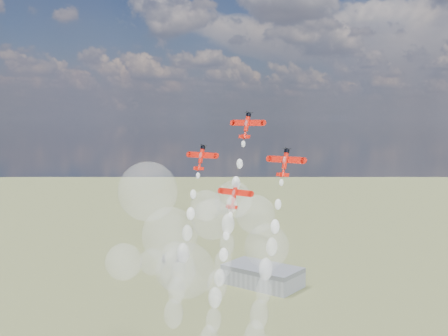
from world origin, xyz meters
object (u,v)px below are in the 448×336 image
plane_right (285,162)px  plane_slot (234,195)px  hangar (262,276)px  plane_left (201,157)px  plane_lead (247,125)px

plane_right → plane_slot: (-14.67, -3.02, -9.81)m
hangar → plane_left: plane_left is taller
plane_right → plane_left: bearing=180.0°
plane_lead → plane_left: size_ratio=1.00×
plane_lead → plane_right: size_ratio=1.00×
hangar → plane_slot: bearing=-59.4°
plane_lead → plane_slot: (0.00, -6.03, -19.63)m
plane_left → plane_right: same height
plane_left → plane_slot: 17.90m
plane_slot → plane_lead: bearing=90.0°
plane_lead → plane_right: plane_lead is taller
plane_lead → plane_right: bearing=-11.6°
plane_lead → plane_left: bearing=-168.4°
hangar → plane_left: 209.52m
hangar → plane_slot: size_ratio=4.60×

